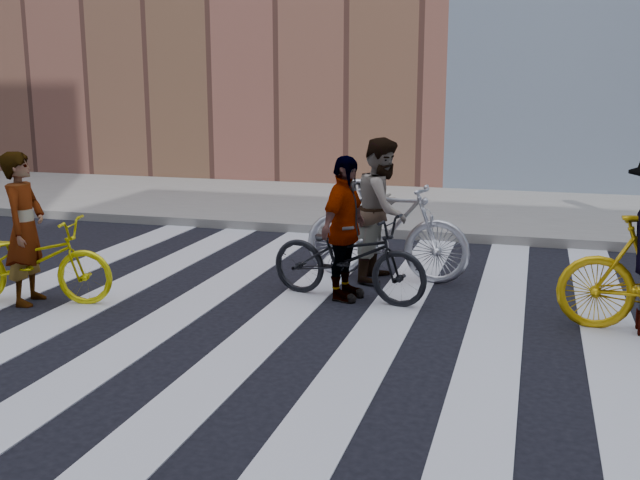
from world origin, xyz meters
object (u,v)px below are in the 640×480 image
at_px(rider_left, 25,228).
at_px(rider_rear, 344,229).
at_px(bike_silver_mid, 386,230).
at_px(bike_yellow_left, 31,261).
at_px(rider_mid, 383,210).
at_px(bike_dark_rear, 348,257).

distance_m(rider_left, rider_rear, 3.55).
distance_m(bike_silver_mid, rider_left, 4.23).
bearing_deg(bike_silver_mid, rider_left, 124.37).
bearing_deg(bike_yellow_left, bike_silver_mid, -71.40).
distance_m(bike_silver_mid, rider_mid, 0.26).
bearing_deg(bike_dark_rear, rider_left, 119.15).
xyz_separation_m(bike_yellow_left, rider_mid, (3.55, 2.11, 0.41)).
xyz_separation_m(bike_silver_mid, rider_rear, (-0.29, -0.99, 0.19)).
bearing_deg(rider_mid, bike_silver_mid, -85.70).
xyz_separation_m(rider_left, rider_mid, (3.60, 2.11, 0.04)).
xyz_separation_m(bike_dark_rear, rider_mid, (0.19, 0.99, 0.39)).
height_order(bike_silver_mid, rider_mid, rider_mid).
bearing_deg(rider_mid, rider_rear, 170.68).
bearing_deg(rider_left, bike_dark_rear, -83.59).
height_order(bike_yellow_left, rider_mid, rider_mid).
distance_m(bike_dark_rear, rider_left, 3.61).
bearing_deg(rider_mid, rider_left, 124.71).
xyz_separation_m(rider_left, rider_rear, (3.36, 1.12, -0.03)).
bearing_deg(bike_yellow_left, rider_mid, -71.05).
bearing_deg(bike_dark_rear, bike_yellow_left, 119.40).
distance_m(bike_yellow_left, rider_mid, 4.15).
xyz_separation_m(bike_silver_mid, rider_mid, (-0.05, 0.00, 0.26)).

